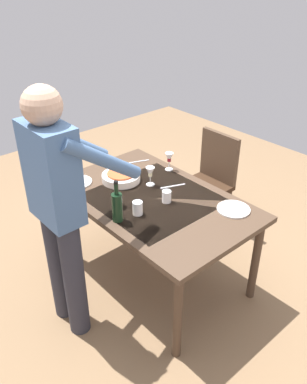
{
  "coord_description": "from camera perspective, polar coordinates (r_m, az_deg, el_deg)",
  "views": [
    {
      "loc": [
        -1.85,
        1.63,
        2.24
      ],
      "look_at": [
        0.0,
        0.0,
        0.78
      ],
      "focal_mm": 37.31,
      "sensor_mm": 36.0,
      "label": 1
    }
  ],
  "objects": [
    {
      "name": "ground_plane",
      "position": [
        3.33,
        0.0,
        -11.6
      ],
      "size": [
        6.0,
        6.0,
        0.0
      ],
      "primitive_type": "plane",
      "color": "#846647"
    },
    {
      "name": "dining_table",
      "position": [
        2.93,
        0.0,
        -2.07
      ],
      "size": [
        1.48,
        0.93,
        0.73
      ],
      "color": "#4C3828",
      "rests_on": "ground_plane"
    },
    {
      "name": "chair_near",
      "position": [
        3.63,
        8.16,
        2.21
      ],
      "size": [
        0.4,
        0.4,
        0.91
      ],
      "color": "#352114",
      "rests_on": "ground_plane"
    },
    {
      "name": "person_server",
      "position": [
        2.45,
        -13.32,
        -1.77
      ],
      "size": [
        0.42,
        0.61,
        1.69
      ],
      "color": "#2D2D38",
      "rests_on": "ground_plane"
    },
    {
      "name": "wine_bottle",
      "position": [
        2.61,
        -5.22,
        -2.03
      ],
      "size": [
        0.07,
        0.07,
        0.3
      ],
      "color": "black",
      "rests_on": "dining_table"
    },
    {
      "name": "wine_glass_left",
      "position": [
        3.01,
        -0.47,
        2.76
      ],
      "size": [
        0.07,
        0.07,
        0.15
      ],
      "color": "white",
      "rests_on": "dining_table"
    },
    {
      "name": "wine_glass_right",
      "position": [
        3.24,
        2.25,
        4.85
      ],
      "size": [
        0.07,
        0.07,
        0.15
      ],
      "color": "white",
      "rests_on": "dining_table"
    },
    {
      "name": "water_cup_near_left",
      "position": [
        2.69,
        -2.29,
        -2.3
      ],
      "size": [
        0.07,
        0.07,
        0.1
      ],
      "primitive_type": "cylinder",
      "color": "silver",
      "rests_on": "dining_table"
    },
    {
      "name": "water_cup_near_right",
      "position": [
        2.83,
        1.88,
        -0.64
      ],
      "size": [
        0.07,
        0.07,
        0.09
      ],
      "primitive_type": "cylinder",
      "color": "silver",
      "rests_on": "dining_table"
    },
    {
      "name": "serving_bowl_pasta",
      "position": [
        3.12,
        -4.65,
        2.2
      ],
      "size": [
        0.3,
        0.3,
        0.07
      ],
      "color": "silver",
      "rests_on": "dining_table"
    },
    {
      "name": "dinner_plate_near",
      "position": [
        3.14,
        -10.87,
        1.4
      ],
      "size": [
        0.23,
        0.23,
        0.01
      ],
      "primitive_type": "cylinder",
      "color": "silver",
      "rests_on": "dining_table"
    },
    {
      "name": "dinner_plate_far",
      "position": [
        2.81,
        11.37,
        -2.43
      ],
      "size": [
        0.23,
        0.23,
        0.01
      ],
      "primitive_type": "cylinder",
      "color": "silver",
      "rests_on": "dining_table"
    },
    {
      "name": "table_knife",
      "position": [
        3.04,
        2.78,
        0.84
      ],
      "size": [
        0.09,
        0.19,
        0.0
      ],
      "primitive_type": "cube",
      "rotation": [
        0.0,
        0.0,
        -0.39
      ],
      "color": "silver",
      "rests_on": "dining_table"
    },
    {
      "name": "table_fork",
      "position": [
        3.42,
        -2.11,
        4.39
      ],
      "size": [
        0.08,
        0.17,
        0.0
      ],
      "primitive_type": "cube",
      "rotation": [
        0.0,
        0.0,
        -0.38
      ],
      "color": "silver",
      "rests_on": "dining_table"
    }
  ]
}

